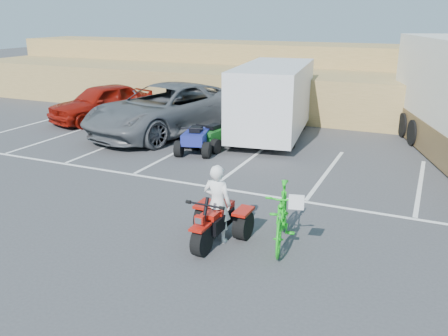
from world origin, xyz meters
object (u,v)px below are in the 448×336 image
at_px(red_car, 102,102).
at_px(cargo_trailer, 273,98).
at_px(red_trike_atv, 214,243).
at_px(quad_atv_blue, 196,153).
at_px(rider, 217,204).
at_px(grey_pickup, 166,109).
at_px(quad_atv_green, 213,148).
at_px(green_dirt_bike, 282,215).

xyz_separation_m(red_car, cargo_trailer, (8.03, 0.37, 0.69)).
distance_m(red_trike_atv, cargo_trailer, 9.70).
bearing_deg(cargo_trailer, quad_atv_blue, -123.82).
distance_m(red_trike_atv, red_car, 13.42).
bearing_deg(rider, red_trike_atv, 90.00).
height_order(red_trike_atv, grey_pickup, grey_pickup).
bearing_deg(red_car, rider, -22.55).
relative_size(red_car, quad_atv_green, 3.24).
distance_m(rider, green_dirt_bike, 1.39).
bearing_deg(cargo_trailer, quad_atv_green, -125.46).
bearing_deg(cargo_trailer, red_trike_atv, -86.69).
relative_size(red_trike_atv, quad_atv_green, 1.11).
xyz_separation_m(grey_pickup, cargo_trailer, (4.13, 1.24, 0.53)).
relative_size(green_dirt_bike, quad_atv_green, 1.44).
bearing_deg(cargo_trailer, red_car, 174.71).
bearing_deg(red_car, red_trike_atv, -23.04).
bearing_deg(rider, green_dirt_bike, -160.91).
bearing_deg(cargo_trailer, grey_pickup, -171.18).
distance_m(green_dirt_bike, quad_atv_blue, 7.28).
relative_size(grey_pickup, cargo_trailer, 1.13).
distance_m(red_car, quad_atv_blue, 7.11).
height_order(green_dirt_bike, red_car, red_car).
height_order(grey_pickup, quad_atv_green, grey_pickup).
height_order(quad_atv_blue, quad_atv_green, quad_atv_blue).
height_order(red_trike_atv, cargo_trailer, cargo_trailer).
distance_m(red_trike_atv, rider, 0.88).
distance_m(grey_pickup, cargo_trailer, 4.35).
bearing_deg(red_car, grey_pickup, 6.70).
bearing_deg(red_trike_atv, quad_atv_blue, 121.44).
bearing_deg(quad_atv_green, red_trike_atv, -54.51).
bearing_deg(green_dirt_bike, quad_atv_green, 113.77).
height_order(red_trike_atv, quad_atv_blue, red_trike_atv).
height_order(rider, green_dirt_bike, rider).
height_order(red_trike_atv, quad_atv_green, red_trike_atv).
bearing_deg(rider, quad_atv_blue, -57.91).
distance_m(red_trike_atv, quad_atv_green, 7.51).
height_order(green_dirt_bike, quad_atv_blue, green_dirt_bike).
bearing_deg(green_dirt_bike, red_trike_atv, -168.63).
height_order(green_dirt_bike, quad_atv_green, green_dirt_bike).
xyz_separation_m(green_dirt_bike, quad_atv_blue, (-4.83, 5.41, -0.65)).
height_order(cargo_trailer, quad_atv_blue, cargo_trailer).
relative_size(red_trike_atv, quad_atv_blue, 1.03).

